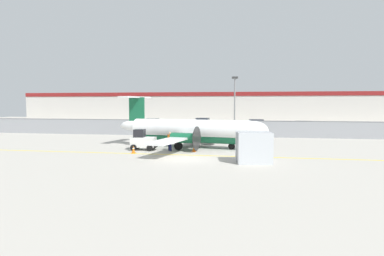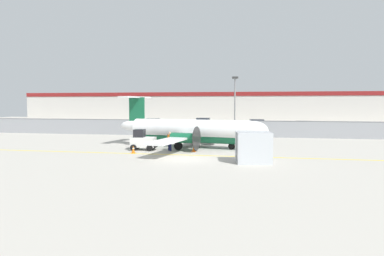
% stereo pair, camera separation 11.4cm
% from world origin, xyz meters
% --- Properties ---
extents(ground_plane, '(140.00, 140.00, 0.01)m').
position_xyz_m(ground_plane, '(0.00, 2.00, 0.00)').
color(ground_plane, '#ADA89E').
extents(perimeter_fence, '(98.00, 0.10, 2.10)m').
position_xyz_m(perimeter_fence, '(0.00, 18.00, 1.12)').
color(perimeter_fence, gray).
rests_on(perimeter_fence, ground).
extents(parking_lot_strip, '(98.00, 17.00, 0.12)m').
position_xyz_m(parking_lot_strip, '(0.00, 29.50, 0.06)').
color(parking_lot_strip, '#38383A').
rests_on(parking_lot_strip, ground).
extents(background_building, '(91.00, 8.10, 6.50)m').
position_xyz_m(background_building, '(0.00, 47.99, 3.26)').
color(background_building, beige).
rests_on(background_building, ground).
extents(commuter_airplane, '(15.17, 16.03, 4.92)m').
position_xyz_m(commuter_airplane, '(-0.71, 6.80, 1.60)').
color(commuter_airplane, white).
rests_on(commuter_airplane, ground).
extents(baggage_tug, '(2.38, 1.47, 1.88)m').
position_xyz_m(baggage_tug, '(-4.87, 4.25, 0.86)').
color(baggage_tug, silver).
rests_on(baggage_tug, ground).
extents(ground_crew_worker, '(0.53, 0.46, 1.70)m').
position_xyz_m(ground_crew_worker, '(-2.34, 4.26, 0.95)').
color(ground_crew_worker, '#191E4C').
rests_on(ground_crew_worker, ground).
extents(cargo_container, '(2.69, 2.36, 2.20)m').
position_xyz_m(cargo_container, '(5.03, -0.62, 1.10)').
color(cargo_container, '#B7BCC1').
rests_on(cargo_container, ground).
extents(traffic_cone_near_left, '(0.36, 0.36, 0.64)m').
position_xyz_m(traffic_cone_near_left, '(-0.12, 4.00, 0.31)').
color(traffic_cone_near_left, orange).
rests_on(traffic_cone_near_left, ground).
extents(traffic_cone_near_right, '(0.36, 0.36, 0.64)m').
position_xyz_m(traffic_cone_near_right, '(-5.55, 9.28, 0.31)').
color(traffic_cone_near_right, orange).
rests_on(traffic_cone_near_right, ground).
extents(traffic_cone_far_left, '(0.36, 0.36, 0.64)m').
position_xyz_m(traffic_cone_far_left, '(-5.04, 2.25, 0.31)').
color(traffic_cone_far_left, orange).
rests_on(traffic_cone_far_left, ground).
extents(parked_car_0, '(4.39, 2.43, 1.58)m').
position_xyz_m(parked_car_0, '(-11.94, 30.09, 0.89)').
color(parked_car_0, black).
rests_on(parked_car_0, parking_lot_strip).
extents(parked_car_1, '(4.23, 2.06, 1.58)m').
position_xyz_m(parked_car_1, '(-3.57, 33.21, 0.89)').
color(parked_car_1, '#19662D').
rests_on(parked_car_1, parking_lot_strip).
extents(parked_car_2, '(4.33, 2.29, 1.58)m').
position_xyz_m(parked_car_2, '(5.30, 29.67, 0.89)').
color(parked_car_2, red).
rests_on(parked_car_2, parking_lot_strip).
extents(parked_car_3, '(4.35, 2.33, 1.58)m').
position_xyz_m(parked_car_3, '(11.91, 25.92, 0.89)').
color(parked_car_3, slate).
rests_on(parked_car_3, parking_lot_strip).
extents(apron_light_pole, '(0.70, 0.30, 7.27)m').
position_xyz_m(apron_light_pole, '(2.84, 14.22, 4.30)').
color(apron_light_pole, slate).
rests_on(apron_light_pole, ground).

